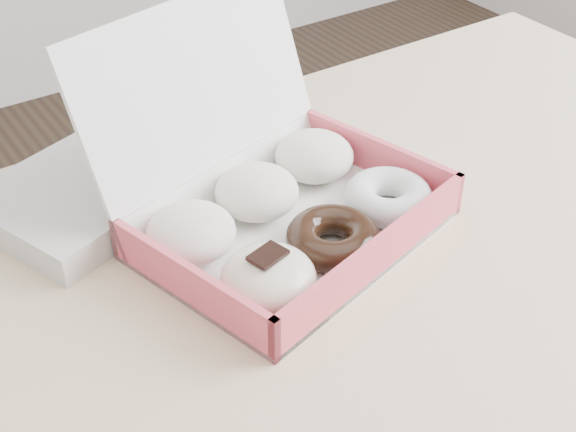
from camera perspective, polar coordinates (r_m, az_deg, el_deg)
table at (r=0.98m, az=7.77°, el=-5.20°), size 1.20×0.80×0.75m
donut_box at (r=0.91m, az=-0.68°, el=0.97°), size 0.39×0.38×0.23m
newspapers at (r=0.99m, az=-14.08°, el=1.58°), size 0.28×0.26×0.04m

